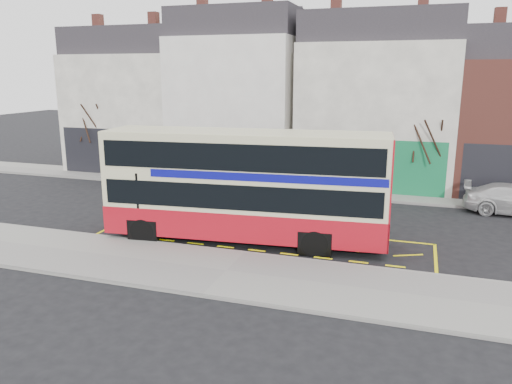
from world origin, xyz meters
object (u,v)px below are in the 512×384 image
(double_decker_bus, at_px, (246,185))
(street_tree_left, at_px, (94,112))
(bus_stop_post, at_px, (139,200))
(car_silver, at_px, (136,172))
(street_tree_right, at_px, (428,129))
(car_grey, at_px, (278,188))

(double_decker_bus, distance_m, street_tree_left, 17.93)
(double_decker_bus, relative_size, bus_stop_post, 4.16)
(car_silver, distance_m, street_tree_right, 17.56)
(bus_stop_post, xyz_separation_m, car_grey, (3.31, 8.97, -1.23))
(bus_stop_post, distance_m, street_tree_right, 16.24)
(street_tree_left, bearing_deg, street_tree_right, -0.56)
(car_silver, relative_size, street_tree_right, 0.78)
(street_tree_left, xyz_separation_m, street_tree_right, (21.56, -0.21, -0.36))
(double_decker_bus, xyz_separation_m, car_silver, (-10.15, 8.06, -1.65))
(car_silver, bearing_deg, street_tree_left, 80.90)
(bus_stop_post, distance_m, street_tree_left, 16.13)
(car_grey, bearing_deg, bus_stop_post, 173.87)
(double_decker_bus, height_order, street_tree_right, street_tree_right)
(bus_stop_post, relative_size, street_tree_left, 0.45)
(street_tree_right, bearing_deg, bus_stop_post, -133.11)
(car_silver, bearing_deg, bus_stop_post, -129.43)
(bus_stop_post, relative_size, street_tree_right, 0.49)
(street_tree_left, bearing_deg, car_grey, -12.23)
(bus_stop_post, bearing_deg, double_decker_bus, 16.62)
(car_grey, relative_size, street_tree_left, 0.61)
(car_silver, bearing_deg, double_decker_bus, -110.25)
(double_decker_bus, relative_size, street_tree_left, 1.88)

